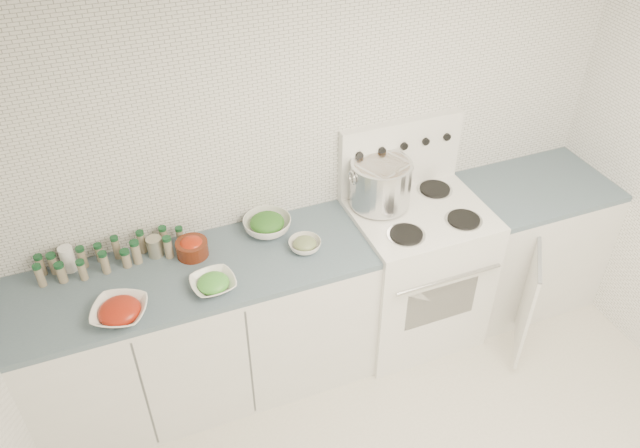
{
  "coord_description": "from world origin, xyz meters",
  "views": [
    {
      "loc": [
        -1.1,
        -1.25,
        3.05
      ],
      "look_at": [
        -0.15,
        1.14,
        1.05
      ],
      "focal_mm": 35.0,
      "sensor_mm": 36.0,
      "label": 1
    }
  ],
  "objects": [
    {
      "name": "bowl_snowpea",
      "position": [
        -0.76,
        1.03,
        0.93
      ],
      "size": [
        0.24,
        0.24,
        0.07
      ],
      "color": "white",
      "rests_on": "counter_left"
    },
    {
      "name": "bowl_pepper",
      "position": [
        -0.8,
        1.32,
        0.95
      ],
      "size": [
        0.17,
        0.17,
        0.1
      ],
      "color": "#561F0E",
      "rests_on": "counter_left"
    },
    {
      "name": "counter_left",
      "position": [
        -0.82,
        1.19,
        0.45
      ],
      "size": [
        1.85,
        0.62,
        0.9
      ],
      "color": "white",
      "rests_on": "ground"
    },
    {
      "name": "bowl_broccoli",
      "position": [
        -0.37,
        1.36,
        0.95
      ],
      "size": [
        0.35,
        0.35,
        0.11
      ],
      "color": "white",
      "rests_on": "counter_left"
    },
    {
      "name": "bowl_tomato",
      "position": [
        -1.21,
        1.0,
        0.94
      ],
      "size": [
        0.33,
        0.33,
        0.09
      ],
      "color": "white",
      "rests_on": "counter_left"
    },
    {
      "name": "room_walls",
      "position": [
        0.0,
        0.0,
        1.56
      ],
      "size": [
        3.54,
        3.04,
        2.52
      ],
      "color": "white",
      "rests_on": "ground"
    },
    {
      "name": "stove",
      "position": [
        0.48,
        1.19,
        0.5
      ],
      "size": [
        0.76,
        0.7,
        1.36
      ],
      "color": "white",
      "rests_on": "ground"
    },
    {
      "name": "spice_cluster",
      "position": [
        -1.22,
        1.4,
        0.96
      ],
      "size": [
        0.75,
        0.16,
        0.14
      ],
      "color": "gray",
      "rests_on": "counter_left"
    },
    {
      "name": "counter_right",
      "position": [
        1.3,
        1.19,
        0.45
      ],
      "size": [
        0.89,
        0.95,
        0.9
      ],
      "color": "white",
      "rests_on": "ground"
    },
    {
      "name": "stock_pot",
      "position": [
        0.29,
        1.33,
        1.09
      ],
      "size": [
        0.37,
        0.34,
        0.26
      ],
      "rotation": [
        0.0,
        0.0,
        0.18
      ],
      "color": "silver",
      "rests_on": "stove"
    },
    {
      "name": "salt_canister",
      "position": [
        -1.41,
        1.43,
        0.97
      ],
      "size": [
        0.08,
        0.08,
        0.14
      ],
      "primitive_type": "cylinder",
      "rotation": [
        0.0,
        0.0,
        0.2
      ],
      "color": "white",
      "rests_on": "counter_left"
    },
    {
      "name": "tin_can",
      "position": [
        -0.98,
        1.39,
        0.95
      ],
      "size": [
        0.09,
        0.09,
        0.11
      ],
      "primitive_type": "cylinder",
      "rotation": [
        0.0,
        0.0,
        0.1
      ],
      "color": "#A7A28D",
      "rests_on": "counter_left"
    },
    {
      "name": "bowl_zucchini",
      "position": [
        -0.24,
        1.14,
        0.93
      ],
      "size": [
        0.18,
        0.18,
        0.07
      ],
      "color": "white",
      "rests_on": "counter_left"
    }
  ]
}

